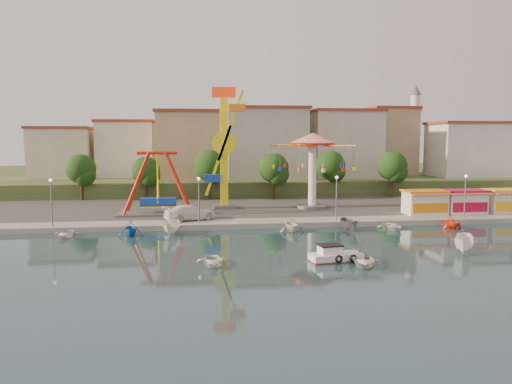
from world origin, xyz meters
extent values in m
plane|color=#132D36|center=(0.00, 0.00, 0.00)|extent=(200.00, 200.00, 0.00)
cube|color=#9E998E|center=(0.00, 62.00, 0.30)|extent=(200.00, 100.00, 0.60)
cube|color=#4C4944|center=(0.00, 30.00, 0.60)|extent=(90.00, 28.00, 0.01)
cube|color=#384C26|center=(0.00, 67.00, 1.50)|extent=(200.00, 60.00, 3.00)
cube|color=#59595E|center=(-13.07, 20.61, 0.75)|extent=(10.00, 5.00, 0.30)
cube|color=#1539B8|center=(-13.07, 20.61, 2.20)|extent=(4.50, 1.40, 1.00)
cylinder|color=#B7200E|center=(-13.07, 20.61, 8.40)|extent=(5.00, 0.40, 0.40)
cube|color=#59595E|center=(-4.41, 24.97, 0.85)|extent=(3.00, 3.00, 0.50)
cube|color=yellow|center=(-4.41, 24.97, 8.10)|extent=(1.00, 1.00, 15.00)
cube|color=red|center=(-4.41, 24.97, 16.40)|extent=(3.20, 0.50, 1.40)
cylinder|color=yellow|center=(-4.41, 24.17, 9.60)|extent=(3.20, 0.50, 3.20)
cube|color=yellow|center=(-3.57, 23.97, 11.95)|extent=(3.69, 0.35, 9.54)
cube|color=orange|center=(-2.73, 23.97, 14.31)|extent=(2.20, 1.20, 1.00)
cylinder|color=#59595E|center=(7.70, 23.90, 0.80)|extent=(4.40, 4.40, 0.40)
cylinder|color=white|center=(7.70, 23.90, 5.10)|extent=(1.10, 1.10, 9.00)
cylinder|color=#B7200E|center=(7.70, 23.90, 9.40)|extent=(6.00, 6.00, 0.50)
cone|color=red|center=(7.70, 23.90, 10.30)|extent=(6.40, 6.40, 1.40)
cube|color=white|center=(20.61, 16.50, 2.00)|extent=(5.00, 3.00, 2.80)
cube|color=orange|center=(20.61, 16.50, 3.55)|extent=(5.40, 3.40, 0.25)
cube|color=red|center=(20.61, 14.80, 3.20)|extent=(5.00, 0.77, 0.43)
cube|color=white|center=(25.89, 16.50, 2.00)|extent=(5.00, 3.00, 2.80)
cube|color=#AB0D2E|center=(25.89, 16.50, 3.55)|extent=(5.40, 3.40, 0.25)
cube|color=red|center=(25.89, 14.80, 3.20)|extent=(5.00, 0.77, 0.43)
cube|color=white|center=(31.66, 16.50, 2.00)|extent=(5.00, 3.00, 2.80)
cube|color=#F7AB14|center=(31.66, 16.50, 3.55)|extent=(5.40, 3.40, 0.25)
cylinder|color=#59595E|center=(-24.00, 13.00, 3.10)|extent=(0.14, 0.14, 5.00)
cylinder|color=#59595E|center=(-8.00, 13.00, 3.10)|extent=(0.14, 0.14, 5.00)
cylinder|color=#59595E|center=(8.00, 13.00, 3.10)|extent=(0.14, 0.14, 5.00)
cylinder|color=#59595E|center=(24.00, 13.00, 3.10)|extent=(0.14, 0.14, 5.00)
cylinder|color=#382314|center=(-26.00, 36.98, 2.40)|extent=(0.44, 0.44, 3.60)
sphere|color=black|center=(-26.00, 36.98, 5.49)|extent=(4.60, 4.60, 4.60)
cylinder|color=#382314|center=(-16.00, 36.24, 2.30)|extent=(0.44, 0.44, 3.40)
sphere|color=black|center=(-16.00, 36.24, 5.22)|extent=(4.35, 4.35, 4.35)
cylinder|color=#382314|center=(-6.00, 35.81, 2.56)|extent=(0.44, 0.44, 3.92)
sphere|color=black|center=(-6.00, 35.81, 5.94)|extent=(5.02, 5.02, 5.02)
cylinder|color=#382314|center=(4.00, 34.36, 2.43)|extent=(0.44, 0.44, 3.66)
sphere|color=black|center=(4.00, 34.36, 5.58)|extent=(4.68, 4.68, 4.68)
cylinder|color=#382314|center=(14.00, 37.35, 2.50)|extent=(0.44, 0.44, 3.80)
sphere|color=black|center=(14.00, 37.35, 5.77)|extent=(4.86, 4.86, 4.86)
cylinder|color=#382314|center=(24.00, 35.54, 2.49)|extent=(0.44, 0.44, 3.77)
sphere|color=black|center=(24.00, 35.54, 5.73)|extent=(4.83, 4.83, 4.83)
cube|color=beige|center=(-33.37, 46.06, 8.93)|extent=(9.26, 9.53, 11.87)
cube|color=silver|center=(-21.33, 51.38, 7.32)|extent=(12.33, 9.01, 8.63)
cube|color=tan|center=(-8.19, 51.96, 8.62)|extent=(11.95, 9.28, 11.23)
cube|color=beige|center=(5.60, 48.80, 7.60)|extent=(12.59, 10.50, 9.20)
cube|color=beige|center=(19.07, 52.20, 7.62)|extent=(10.75, 9.23, 9.24)
cube|color=tan|center=(32.37, 50.33, 8.61)|extent=(12.77, 10.96, 11.21)
cube|color=silver|center=(44.15, 48.77, 9.18)|extent=(8.23, 8.98, 12.36)
cube|color=beige|center=(56.03, 53.70, 7.38)|extent=(11.59, 10.93, 8.76)
cylinder|color=silver|center=(36.00, 54.00, 11.00)|extent=(1.80, 1.80, 16.00)
cylinder|color=#59595E|center=(36.00, 54.00, 16.00)|extent=(2.80, 2.80, 0.30)
cone|color=#59595E|center=(36.00, 54.00, 20.00)|extent=(2.20, 2.20, 2.00)
cube|color=white|center=(3.20, -3.59, 0.26)|extent=(4.59, 2.35, 0.79)
cube|color=#B7200E|center=(3.20, -3.59, 0.07)|extent=(4.59, 2.35, 0.14)
cube|color=white|center=(2.67, -3.50, 0.92)|extent=(1.94, 1.58, 0.79)
cube|color=black|center=(2.67, -3.50, 1.36)|extent=(2.14, 1.78, 0.11)
torus|color=black|center=(3.20, -4.46, 0.39)|extent=(0.69, 0.28, 0.67)
torus|color=black|center=(4.42, -4.42, 0.39)|extent=(0.69, 0.28, 0.67)
imported|color=white|center=(-7.11, -3.73, 0.35)|extent=(2.58, 3.51, 0.71)
imported|color=silver|center=(5.00, -5.32, 0.38)|extent=(3.59, 4.26, 0.75)
imported|color=white|center=(15.41, -2.13, 0.84)|extent=(3.70, 4.56, 1.68)
imported|color=white|center=(-9.03, 15.56, 1.49)|extent=(6.62, 4.49, 1.78)
imported|color=silver|center=(-21.91, 9.80, 0.36)|extent=(2.69, 3.62, 0.72)
imported|color=blue|center=(-15.20, 9.80, 0.79)|extent=(3.13, 3.45, 1.58)
imported|color=silver|center=(-10.95, 9.80, 0.77)|extent=(2.25, 4.19, 1.53)
imported|color=silver|center=(2.08, 9.80, 0.85)|extent=(3.20, 3.57, 1.69)
imported|color=#535458|center=(8.57, 9.80, 0.69)|extent=(1.68, 3.67, 1.38)
imported|color=white|center=(13.62, 9.80, 0.37)|extent=(2.86, 3.78, 0.73)
imported|color=#F93B16|center=(20.59, 9.80, 0.74)|extent=(3.12, 3.38, 1.47)
camera|label=1|loc=(-8.45, -43.28, 10.19)|focal=35.00mm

